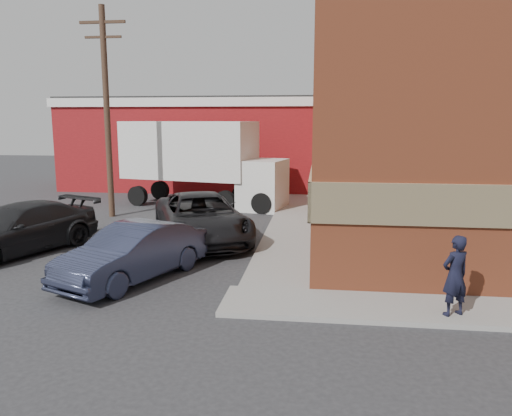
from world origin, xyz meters
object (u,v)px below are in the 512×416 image
at_px(suv_a, 201,218).
at_px(suv_b, 18,229).
at_px(utility_pole, 107,108).
at_px(brick_building, 497,109).
at_px(box_truck, 204,158).
at_px(sedan, 133,253).
at_px(warehouse, 201,142).
at_px(man, 455,276).

height_order(suv_a, suv_b, suv_a).
bearing_deg(utility_pole, brick_building, -0.02).
bearing_deg(box_truck, utility_pole, -123.88).
distance_m(suv_a, box_truck, 7.60).
relative_size(brick_building, sedan, 4.00).
relative_size(suv_a, box_truck, 0.69).
relative_size(brick_building, box_truck, 2.07).
height_order(warehouse, box_truck, warehouse).
bearing_deg(sedan, box_truck, 117.11).
relative_size(warehouse, man, 9.26).
bearing_deg(brick_building, utility_pole, 179.98).
bearing_deg(brick_building, box_truck, 165.13).
bearing_deg(warehouse, box_truck, -75.59).
relative_size(brick_building, utility_pole, 2.03).
distance_m(warehouse, suv_a, 15.48).
bearing_deg(utility_pole, suv_a, -37.95).
height_order(man, box_truck, box_truck).
distance_m(man, box_truck, 16.17).
bearing_deg(man, suv_a, -69.81).
height_order(brick_building, box_truck, brick_building).
bearing_deg(box_truck, brick_building, -2.46).
distance_m(utility_pole, suv_b, 7.45).
bearing_deg(sedan, suv_b, 178.24).
relative_size(brick_building, warehouse, 1.12).
distance_m(brick_building, suv_a, 12.25).
bearing_deg(suv_a, man, -65.57).
height_order(suv_a, box_truck, box_truck).
distance_m(brick_building, sedan, 15.00).
xyz_separation_m(warehouse, suv_a, (3.55, -14.94, -1.97)).
bearing_deg(warehouse, man, -63.54).
bearing_deg(box_truck, man, -45.23).
xyz_separation_m(warehouse, utility_pole, (-1.50, -11.00, 1.93)).
bearing_deg(warehouse, sedan, -81.89).
bearing_deg(man, sedan, -40.65).
height_order(utility_pole, box_truck, utility_pole).
distance_m(sedan, suv_b, 5.21).
bearing_deg(utility_pole, suv_b, -94.06).
relative_size(utility_pole, suv_b, 1.66).
distance_m(brick_building, warehouse, 18.30).
bearing_deg(man, warehouse, -91.33).
xyz_separation_m(suv_a, box_truck, (-1.58, 7.26, 1.57)).
bearing_deg(box_truck, suv_a, -65.31).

